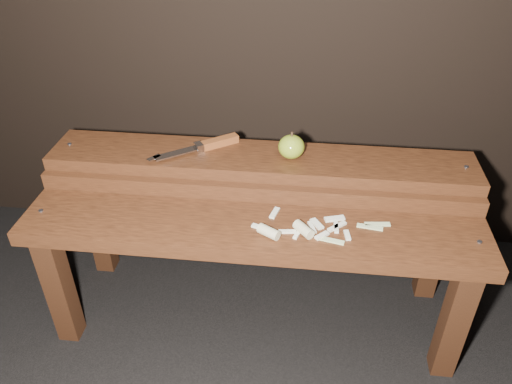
# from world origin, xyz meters

# --- Properties ---
(ground) EXTENTS (60.00, 60.00, 0.00)m
(ground) POSITION_xyz_m (0.00, 0.00, 0.00)
(ground) COLOR black
(bench_front_tier) EXTENTS (1.20, 0.20, 0.42)m
(bench_front_tier) POSITION_xyz_m (0.00, -0.06, 0.35)
(bench_front_tier) COLOR black
(bench_front_tier) RESTS_ON ground
(bench_rear_tier) EXTENTS (1.20, 0.21, 0.50)m
(bench_rear_tier) POSITION_xyz_m (0.00, 0.17, 0.41)
(bench_rear_tier) COLOR black
(bench_rear_tier) RESTS_ON ground
(apple) EXTENTS (0.07, 0.07, 0.08)m
(apple) POSITION_xyz_m (0.09, 0.17, 0.53)
(apple) COLOR olive
(apple) RESTS_ON bench_rear_tier
(knife) EXTENTS (0.24, 0.18, 0.02)m
(knife) POSITION_xyz_m (-0.15, 0.19, 0.51)
(knife) COLOR brown
(knife) RESTS_ON bench_rear_tier
(apple_scraps) EXTENTS (0.35, 0.14, 0.03)m
(apple_scraps) POSITION_xyz_m (0.13, -0.06, 0.43)
(apple_scraps) COLOR beige
(apple_scraps) RESTS_ON bench_front_tier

